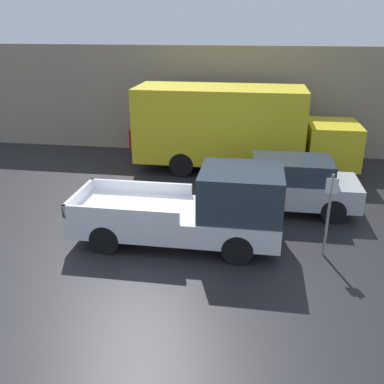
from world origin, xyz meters
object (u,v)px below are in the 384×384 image
at_px(pickup_truck, 199,209).
at_px(newspaper_box, 135,140).
at_px(car, 288,184).
at_px(delivery_truck, 234,127).
at_px(parking_sign, 329,211).

relative_size(pickup_truck, newspaper_box, 5.67).
relative_size(car, newspaper_box, 4.55).
relative_size(pickup_truck, delivery_truck, 0.64).
bearing_deg(delivery_truck, car, -62.66).
xyz_separation_m(delivery_truck, parking_sign, (2.79, -6.64, -0.52)).
height_order(delivery_truck, parking_sign, delivery_truck).
relative_size(car, delivery_truck, 0.51).
bearing_deg(parking_sign, newspaper_box, 130.63).
bearing_deg(delivery_truck, newspaper_box, 155.64).
bearing_deg(newspaper_box, parking_sign, -49.37).
bearing_deg(newspaper_box, car, -41.47).
bearing_deg(parking_sign, pickup_truck, 176.96).
height_order(pickup_truck, car, pickup_truck).
distance_m(pickup_truck, car, 3.66).
relative_size(parking_sign, newspaper_box, 2.28).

